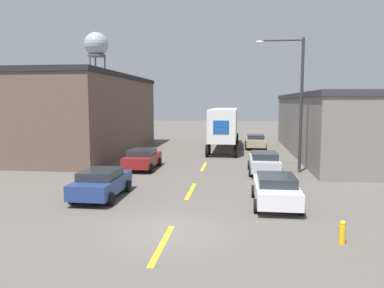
{
  "coord_description": "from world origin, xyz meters",
  "views": [
    {
      "loc": [
        2.48,
        -13.11,
        4.78
      ],
      "look_at": [
        -0.79,
        13.35,
        1.75
      ],
      "focal_mm": 35.0,
      "sensor_mm": 36.0,
      "label": 1
    }
  ],
  "objects": [
    {
      "name": "semi_truck",
      "position": [
        1.12,
        24.83,
        2.43
      ],
      "size": [
        2.8,
        14.04,
        4.08
      ],
      "rotation": [
        0.0,
        0.0,
        -0.01
      ],
      "color": "black",
      "rests_on": "ground_plane"
    },
    {
      "name": "warehouse_right",
      "position": [
        12.23,
        21.79,
        2.75
      ],
      "size": [
        9.88,
        24.27,
        5.49
      ],
      "color": "slate",
      "rests_on": "ground_plane"
    },
    {
      "name": "fire_hydrant",
      "position": [
        6.01,
        -0.45,
        0.41
      ],
      "size": [
        0.22,
        0.22,
        0.82
      ],
      "color": "gold",
      "rests_on": "ground_plane"
    },
    {
      "name": "ground_plane",
      "position": [
        0.0,
        0.0,
        0.0
      ],
      "size": [
        160.0,
        160.0,
        0.0
      ],
      "primitive_type": "plane",
      "color": "#56514C"
    },
    {
      "name": "parked_car_right_far",
      "position": [
        4.25,
        25.37,
        0.76
      ],
      "size": [
        2.1,
        4.33,
        1.43
      ],
      "color": "tan",
      "rests_on": "ground_plane"
    },
    {
      "name": "road_centerline",
      "position": [
        0.0,
        6.4,
        0.0
      ],
      "size": [
        0.2,
        18.86,
        0.01
      ],
      "color": "yellow",
      "rests_on": "ground_plane"
    },
    {
      "name": "street_lamp",
      "position": [
        6.27,
        12.63,
        5.2
      ],
      "size": [
        3.19,
        0.32,
        8.94
      ],
      "color": "#2D2D30",
      "rests_on": "ground_plane"
    },
    {
      "name": "parked_car_left_far",
      "position": [
        -4.25,
        12.54,
        0.76
      ],
      "size": [
        2.1,
        4.33,
        1.43
      ],
      "color": "maroon",
      "rests_on": "ground_plane"
    },
    {
      "name": "parked_car_right_near",
      "position": [
        4.25,
        4.11,
        0.76
      ],
      "size": [
        2.1,
        4.33,
        1.43
      ],
      "color": "silver",
      "rests_on": "ground_plane"
    },
    {
      "name": "warehouse_left",
      "position": [
        -13.81,
        20.35,
        3.6
      ],
      "size": [
        13.06,
        19.44,
        7.2
      ],
      "color": "brown",
      "rests_on": "ground_plane"
    },
    {
      "name": "parked_car_right_mid",
      "position": [
        4.25,
        11.99,
        0.76
      ],
      "size": [
        2.1,
        4.33,
        1.43
      ],
      "color": "#B2B2B7",
      "rests_on": "ground_plane"
    },
    {
      "name": "parked_car_left_near",
      "position": [
        -4.25,
        4.47,
        0.76
      ],
      "size": [
        2.1,
        4.33,
        1.43
      ],
      "color": "navy",
      "rests_on": "ground_plane"
    },
    {
      "name": "water_tower",
      "position": [
        -24.29,
        56.21,
        15.13
      ],
      "size": [
        4.51,
        4.51,
        17.75
      ],
      "color": "#47474C",
      "rests_on": "ground_plane"
    }
  ]
}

